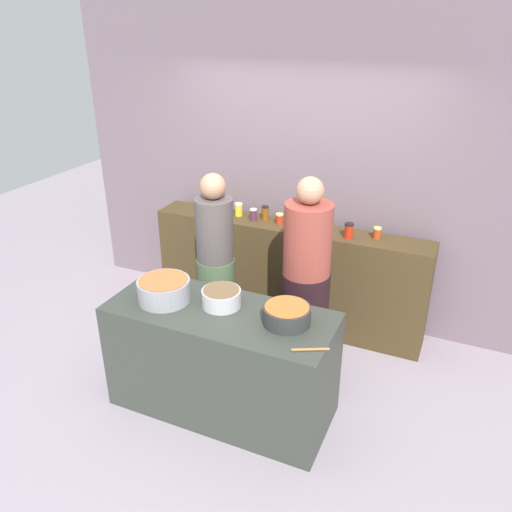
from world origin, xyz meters
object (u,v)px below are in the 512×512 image
Objects in this scene: preserve_jar_1 at (211,209)px; preserve_jar_4 at (265,213)px; cooking_pot_left at (164,290)px; cooking_pot_right at (287,315)px; preserve_jar_6 at (299,219)px; preserve_jar_8 at (377,233)px; preserve_jar_7 at (349,231)px; cook_in_cap at (305,291)px; wooden_spoon at (310,349)px; preserve_jar_2 at (239,209)px; cook_with_tongs at (216,273)px; preserve_jar_5 at (279,219)px; preserve_jar_3 at (253,215)px; cooking_pot_center at (221,298)px; preserve_jar_0 at (203,204)px.

preserve_jar_1 is 0.97× the size of preserve_jar_4.
cooking_pot_left reaches higher than cooking_pot_right.
preserve_jar_1 and preserve_jar_6 have the same top height.
preserve_jar_7 is at bearing -158.85° from preserve_jar_8.
cook_in_cap is at bearing -119.09° from preserve_jar_8.
cook_in_cap reaches higher than cooking_pot_left.
cooking_pot_left is 0.23× the size of cook_in_cap.
wooden_spoon is at bearing -92.36° from preserve_jar_8.
preserve_jar_2 is 0.80m from cook_with_tongs.
wooden_spoon is (1.30, -1.63, -0.21)m from preserve_jar_2.
preserve_jar_5 reaches higher than cooking_pot_left.
preserve_jar_1 is 1.14× the size of preserve_jar_3.
cook_in_cap reaches higher than preserve_jar_5.
preserve_jar_3 is at bearing 104.23° from cooking_pot_center.
cooking_pot_left is 1.18× the size of cooking_pot_right.
preserve_jar_1 is 1.30× the size of preserve_jar_5.
preserve_jar_4 reaches higher than preserve_jar_3.
preserve_jar_2 reaches higher than preserve_jar_8.
preserve_jar_3 is 0.95m from preserve_jar_7.
cooking_pot_center is (0.52, -1.36, -0.16)m from preserve_jar_2.
preserve_jar_7 is 0.56× the size of wooden_spoon.
preserve_jar_5 is at bearing 126.22° from cook_in_cap.
preserve_jar_4 is 1.28× the size of preserve_jar_8.
preserve_jar_4 reaches higher than preserve_jar_6.
preserve_jar_3 is 1.09× the size of preserve_jar_8.
preserve_jar_2 is at bearing 126.87° from cooking_pot_right.
preserve_jar_3 is at bearing -4.28° from preserve_jar_0.
preserve_jar_0 is 1.03m from preserve_jar_6.
cooking_pot_left is (-0.10, -1.41, -0.13)m from preserve_jar_3.
cook_with_tongs is (-1.02, -0.61, -0.35)m from preserve_jar_7.
preserve_jar_4 reaches higher than preserve_jar_2.
cooking_pot_right is at bearing 136.51° from wooden_spoon.
preserve_jar_8 is 0.06× the size of cook_in_cap.
preserve_jar_0 reaches higher than cooking_pot_left.
preserve_jar_4 is 0.40× the size of cooking_pot_right.
preserve_jar_3 is 0.12m from preserve_jar_4.
preserve_jar_0 is at bearing 176.58° from preserve_jar_7.
cooking_pot_left is at bearing -104.25° from preserve_jar_5.
preserve_jar_8 is (0.92, 0.02, 0.00)m from preserve_jar_5.
preserve_jar_2 is at bearing 2.13° from preserve_jar_0.
cooking_pot_left is at bearing -110.51° from preserve_jar_6.
cook_in_cap is (-0.34, 0.89, -0.10)m from wooden_spoon.
preserve_jar_0 is 1.28× the size of preserve_jar_8.
preserve_jar_3 is at bearing -145.08° from preserve_jar_4.
cook_in_cap is at bearing 110.68° from wooden_spoon.
preserve_jar_6 is at bearing 168.12° from preserve_jar_7.
preserve_jar_4 is at bearing 99.76° from cooking_pot_center.
preserve_jar_8 is 1.60m from cooking_pot_center.
preserve_jar_0 is 0.08× the size of cook_with_tongs.
preserve_jar_0 is at bearing -179.22° from preserve_jar_6.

